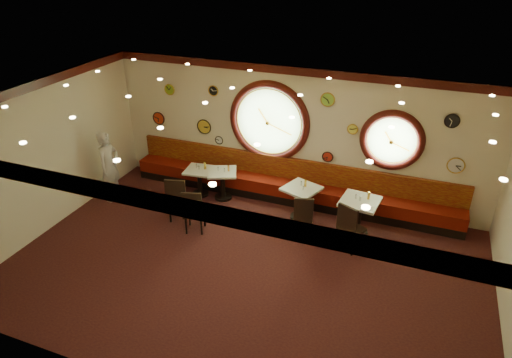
% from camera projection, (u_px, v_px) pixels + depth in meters
% --- Properties ---
extents(floor, '(9.00, 6.00, 0.00)m').
position_uv_depth(floor, '(245.00, 266.00, 8.85)').
color(floor, black).
rests_on(floor, ground).
extents(ceiling, '(9.00, 6.00, 0.02)m').
position_uv_depth(ceiling, '(243.00, 108.00, 7.37)').
color(ceiling, '#B18632').
rests_on(ceiling, wall_back).
extents(wall_back, '(9.00, 0.02, 3.20)m').
position_uv_depth(wall_back, '(293.00, 135.00, 10.59)').
color(wall_back, beige).
rests_on(wall_back, floor).
extents(wall_front, '(9.00, 0.02, 3.20)m').
position_uv_depth(wall_front, '(152.00, 306.00, 5.63)').
color(wall_front, beige).
rests_on(wall_front, floor).
extents(wall_left, '(0.02, 6.00, 3.20)m').
position_uv_depth(wall_left, '(46.00, 156.00, 9.54)').
color(wall_left, beige).
rests_on(wall_left, floor).
extents(molding_back, '(9.00, 0.10, 0.18)m').
position_uv_depth(molding_back, '(295.00, 71.00, 9.85)').
color(molding_back, '#3B0D0A').
rests_on(molding_back, wall_back).
extents(molding_front, '(9.00, 0.10, 0.18)m').
position_uv_depth(molding_front, '(140.00, 198.00, 4.97)').
color(molding_front, '#3B0D0A').
rests_on(molding_front, wall_back).
extents(molding_left, '(0.10, 6.00, 0.18)m').
position_uv_depth(molding_left, '(31.00, 86.00, 8.83)').
color(molding_left, '#3B0D0A').
rests_on(molding_left, wall_back).
extents(banquette_base, '(8.00, 0.55, 0.20)m').
position_uv_depth(banquette_base, '(288.00, 196.00, 11.05)').
color(banquette_base, black).
rests_on(banquette_base, floor).
extents(banquette_seat, '(8.00, 0.55, 0.30)m').
position_uv_depth(banquette_seat, '(288.00, 187.00, 10.94)').
color(banquette_seat, '#5D1007').
rests_on(banquette_seat, banquette_base).
extents(banquette_back, '(8.00, 0.10, 0.55)m').
position_uv_depth(banquette_back, '(291.00, 169.00, 10.93)').
color(banquette_back, '#610807').
rests_on(banquette_back, wall_back).
extents(porthole_left_glass, '(1.66, 0.02, 1.66)m').
position_uv_depth(porthole_left_glass, '(269.00, 122.00, 10.66)').
color(porthole_left_glass, '#9ED37E').
rests_on(porthole_left_glass, wall_back).
extents(porthole_left_frame, '(1.98, 0.18, 1.98)m').
position_uv_depth(porthole_left_frame, '(269.00, 122.00, 10.65)').
color(porthole_left_frame, '#3B0D0A').
rests_on(porthole_left_frame, wall_back).
extents(porthole_left_ring, '(1.61, 0.03, 1.61)m').
position_uv_depth(porthole_left_ring, '(269.00, 122.00, 10.62)').
color(porthole_left_ring, gold).
rests_on(porthole_left_ring, wall_back).
extents(porthole_right_glass, '(1.10, 0.02, 1.10)m').
position_uv_depth(porthole_right_glass, '(392.00, 140.00, 9.79)').
color(porthole_right_glass, '#9ED37E').
rests_on(porthole_right_glass, wall_back).
extents(porthole_right_frame, '(1.38, 0.18, 1.38)m').
position_uv_depth(porthole_right_frame, '(392.00, 140.00, 9.78)').
color(porthole_right_frame, '#3B0D0A').
rests_on(porthole_right_frame, wall_back).
extents(porthole_right_ring, '(1.09, 0.03, 1.09)m').
position_uv_depth(porthole_right_ring, '(392.00, 141.00, 9.76)').
color(porthole_right_ring, gold).
rests_on(porthole_right_ring, wall_back).
extents(wall_clock_0, '(0.28, 0.03, 0.28)m').
position_uv_depth(wall_clock_0, '(452.00, 121.00, 9.14)').
color(wall_clock_0, black).
rests_on(wall_clock_0, wall_back).
extents(wall_clock_1, '(0.24, 0.03, 0.24)m').
position_uv_depth(wall_clock_1, '(213.00, 91.00, 10.80)').
color(wall_clock_1, black).
rests_on(wall_clock_1, wall_back).
extents(wall_clock_2, '(0.36, 0.03, 0.36)m').
position_uv_depth(wall_clock_2, '(204.00, 127.00, 11.34)').
color(wall_clock_2, gold).
rests_on(wall_clock_2, wall_back).
extents(wall_clock_3, '(0.30, 0.03, 0.30)m').
position_uv_depth(wall_clock_3, '(328.00, 99.00, 9.88)').
color(wall_clock_3, '#94D342').
rests_on(wall_clock_3, wall_back).
extents(wall_clock_4, '(0.24, 0.03, 0.24)m').
position_uv_depth(wall_clock_4, '(328.00, 157.00, 10.47)').
color(wall_clock_4, red).
rests_on(wall_clock_4, wall_back).
extents(wall_clock_5, '(0.26, 0.03, 0.26)m').
position_uv_depth(wall_clock_5, '(170.00, 90.00, 11.23)').
color(wall_clock_5, '#89AA22').
rests_on(wall_clock_5, wall_back).
extents(wall_clock_6, '(0.22, 0.03, 0.22)m').
position_uv_depth(wall_clock_6, '(353.00, 129.00, 9.96)').
color(wall_clock_6, '#DFD84A').
rests_on(wall_clock_6, wall_back).
extents(wall_clock_7, '(0.20, 0.03, 0.20)m').
position_uv_depth(wall_clock_7, '(219.00, 140.00, 11.35)').
color(wall_clock_7, silver).
rests_on(wall_clock_7, wall_back).
extents(wall_clock_8, '(0.34, 0.03, 0.34)m').
position_uv_depth(wall_clock_8, '(456.00, 165.00, 9.50)').
color(wall_clock_8, silver).
rests_on(wall_clock_8, wall_back).
extents(wall_clock_9, '(0.32, 0.03, 0.32)m').
position_uv_depth(wall_clock_9, '(159.00, 118.00, 11.73)').
color(wall_clock_9, red).
rests_on(wall_clock_9, wall_back).
extents(table_a, '(0.71, 0.71, 0.70)m').
position_uv_depth(table_a, '(200.00, 179.00, 11.13)').
color(table_a, black).
rests_on(table_a, floor).
extents(table_b, '(0.87, 0.87, 0.73)m').
position_uv_depth(table_b, '(223.00, 181.00, 10.97)').
color(table_b, black).
rests_on(table_b, floor).
extents(table_c, '(0.92, 0.92, 0.79)m').
position_uv_depth(table_c, '(301.00, 199.00, 10.15)').
color(table_c, black).
rests_on(table_c, floor).
extents(table_d, '(0.85, 0.85, 0.84)m').
position_uv_depth(table_d, '(359.00, 213.00, 9.57)').
color(table_d, black).
rests_on(table_d, floor).
extents(chair_a, '(0.55, 0.55, 0.67)m').
position_uv_depth(chair_a, '(177.00, 197.00, 10.00)').
color(chair_a, black).
rests_on(chair_a, floor).
extents(chair_b, '(0.53, 0.53, 0.64)m').
position_uv_depth(chair_b, '(193.00, 209.00, 9.61)').
color(chair_b, black).
rests_on(chair_b, floor).
extents(chair_c, '(0.50, 0.50, 0.59)m').
position_uv_depth(chair_c, '(303.00, 213.00, 9.53)').
color(chair_c, black).
rests_on(chair_c, floor).
extents(chair_d, '(0.59, 0.59, 0.66)m').
position_uv_depth(chair_d, '(349.00, 225.00, 9.03)').
color(chair_d, black).
rests_on(chair_d, floor).
extents(condiment_a_salt, '(0.04, 0.04, 0.10)m').
position_uv_depth(condiment_a_salt, '(197.00, 166.00, 11.07)').
color(condiment_a_salt, silver).
rests_on(condiment_a_salt, table_a).
extents(condiment_b_salt, '(0.03, 0.03, 0.09)m').
position_uv_depth(condiment_b_salt, '(218.00, 169.00, 10.86)').
color(condiment_b_salt, silver).
rests_on(condiment_b_salt, table_b).
extents(condiment_c_salt, '(0.04, 0.04, 0.11)m').
position_uv_depth(condiment_c_salt, '(301.00, 183.00, 10.08)').
color(condiment_c_salt, silver).
rests_on(condiment_c_salt, table_c).
extents(condiment_d_salt, '(0.04, 0.04, 0.10)m').
position_uv_depth(condiment_d_salt, '(356.00, 197.00, 9.46)').
color(condiment_d_salt, silver).
rests_on(condiment_d_salt, table_d).
extents(condiment_a_pepper, '(0.03, 0.03, 0.09)m').
position_uv_depth(condiment_a_pepper, '(199.00, 168.00, 11.00)').
color(condiment_a_pepper, silver).
rests_on(condiment_a_pepper, table_a).
extents(condiment_b_pepper, '(0.03, 0.03, 0.09)m').
position_uv_depth(condiment_b_pepper, '(224.00, 170.00, 10.80)').
color(condiment_b_pepper, silver).
rests_on(condiment_b_pepper, table_b).
extents(condiment_c_pepper, '(0.03, 0.03, 0.09)m').
position_uv_depth(condiment_c_pepper, '(303.00, 188.00, 9.90)').
color(condiment_c_pepper, silver).
rests_on(condiment_c_pepper, table_c).
extents(condiment_d_pepper, '(0.04, 0.04, 0.11)m').
position_uv_depth(condiment_d_pepper, '(360.00, 198.00, 9.39)').
color(condiment_d_pepper, '#B9BABE').
rests_on(condiment_d_pepper, table_d).
extents(condiment_a_bottle, '(0.06, 0.06, 0.18)m').
position_uv_depth(condiment_a_bottle, '(205.00, 166.00, 10.99)').
color(condiment_a_bottle, gold).
rests_on(condiment_a_bottle, table_a).
extents(condiment_b_bottle, '(0.05, 0.05, 0.15)m').
position_uv_depth(condiment_b_bottle, '(229.00, 168.00, 10.83)').
color(condiment_b_bottle, gold).
rests_on(condiment_b_bottle, table_b).
extents(condiment_c_bottle, '(0.05, 0.05, 0.16)m').
position_uv_depth(condiment_c_bottle, '(305.00, 183.00, 10.03)').
color(condiment_c_bottle, gold).
rests_on(condiment_c_bottle, table_c).
extents(condiment_d_bottle, '(0.05, 0.05, 0.16)m').
position_uv_depth(condiment_d_bottle, '(369.00, 196.00, 9.43)').
color(condiment_d_bottle, gold).
rests_on(condiment_d_bottle, table_d).
extents(waiter, '(0.42, 0.63, 1.72)m').
position_uv_depth(waiter, '(110.00, 166.00, 10.80)').
color(waiter, silver).
rests_on(waiter, floor).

